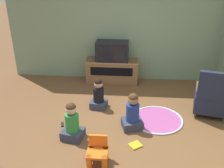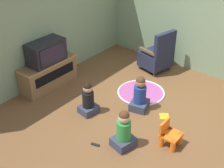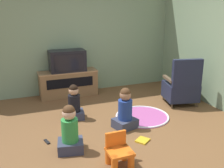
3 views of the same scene
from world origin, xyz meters
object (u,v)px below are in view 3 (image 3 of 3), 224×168
black_armchair (182,87)px  yellow_kid_chair (119,153)px  television (67,61)px  remote_control (47,142)px  tv_cabinet (68,83)px  child_watching_left (125,111)px  child_watching_center (74,104)px  book (143,140)px  child_watching_right (70,132)px

black_armchair → yellow_kid_chair: (-2.05, -1.54, -0.20)m
television → remote_control: television is taller
tv_cabinet → child_watching_left: size_ratio=1.84×
television → black_armchair: bearing=-34.1°
yellow_kid_chair → child_watching_center: (-0.19, 1.64, 0.11)m
child_watching_center → book: (0.77, -1.20, -0.27)m
television → remote_control: (-0.78, -2.00, -0.81)m
television → child_watching_left: television is taller
television → black_armchair: size_ratio=0.78×
tv_cabinet → child_watching_center: bearing=-97.8°
tv_cabinet → child_watching_left: 2.05m
tv_cabinet → television: television is taller
television → child_watching_right: (-0.50, -2.36, -0.51)m
yellow_kid_chair → television: bearing=89.7°
tv_cabinet → child_watching_left: (0.53, -1.98, 0.01)m
child_watching_right → remote_control: 0.55m
tv_cabinet → remote_control: 2.17m
tv_cabinet → child_watching_right: bearing=-101.8°
black_armchair → remote_control: bearing=24.4°
child_watching_right → book: bearing=4.9°
black_armchair → book: black_armchair is taller
yellow_kid_chair → book: yellow_kid_chair is taller
remote_control → book: bearing=-125.6°
yellow_kid_chair → child_watching_left: (0.52, 0.96, 0.14)m
black_armchair → television: bearing=-21.5°
child_watching_left → book: bearing=-98.1°
television → black_armchair: television is taller
yellow_kid_chair → child_watching_left: child_watching_left is taller
child_watching_center → child_watching_right: child_watching_right is taller
child_watching_left → child_watching_center: size_ratio=1.09×
yellow_kid_chair → child_watching_right: child_watching_right is taller
child_watching_center → child_watching_right: size_ratio=0.93×
child_watching_left → tv_cabinet: bearing=90.0°
black_armchair → child_watching_left: 1.64m
yellow_kid_chair → child_watching_center: bearing=96.1°
television → child_watching_center: size_ratio=1.21×
television → child_watching_center: bearing=-97.8°
yellow_kid_chair → remote_control: bearing=129.9°
child_watching_left → television: bearing=90.0°
tv_cabinet → child_watching_center: child_watching_center is taller
tv_cabinet → child_watching_center: (-0.18, -1.30, -0.02)m
tv_cabinet → child_watching_right: 2.42m
child_watching_center → remote_control: 0.97m
black_armchair → remote_control: black_armchair is taller
yellow_kid_chair → child_watching_center: 1.65m
child_watching_right → remote_control: bearing=139.9°
book → remote_control: (-1.38, 0.50, -0.00)m
child_watching_left → remote_control: 1.35m
child_watching_right → remote_control: size_ratio=4.49×
yellow_kid_chair → book: size_ratio=1.63×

